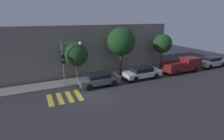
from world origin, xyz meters
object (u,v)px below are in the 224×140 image
at_px(sedan_middle, 142,73).
at_px(sedan_near_corner, 99,79).
at_px(traffic_light_pole, 68,57).
at_px(sedan_far_end, 211,62).
at_px(tree_far_end, 162,44).
at_px(tree_near_corner, 76,55).
at_px(pickup_truck, 183,65).
at_px(tree_midblock, 121,42).

bearing_deg(sedan_middle, sedan_near_corner, -180.00).
relative_size(traffic_light_pole, sedan_middle, 1.03).
distance_m(sedan_middle, sedan_far_end, 12.23).
relative_size(sedan_middle, tree_far_end, 0.93).
distance_m(sedan_middle, tree_near_corner, 7.97).
bearing_deg(pickup_truck, tree_midblock, 166.08).
relative_size(sedan_far_end, tree_far_end, 0.86).
distance_m(sedan_middle, tree_far_end, 5.76).
bearing_deg(tree_near_corner, pickup_truck, -8.52).
height_order(traffic_light_pole, sedan_middle, traffic_light_pole).
xyz_separation_m(traffic_light_pole, pickup_truck, (15.02, -1.27, -2.30)).
bearing_deg(sedan_near_corner, tree_midblock, 29.26).
height_order(sedan_middle, tree_midblock, tree_midblock).
bearing_deg(tree_far_end, tree_near_corner, -180.00).
xyz_separation_m(tree_midblock, tree_far_end, (6.32, -0.00, -0.65)).
bearing_deg(sedan_near_corner, sedan_far_end, 0.00).
xyz_separation_m(tree_near_corner, tree_far_end, (11.83, 0.00, 0.45)).
xyz_separation_m(traffic_light_pole, tree_near_corner, (1.10, 0.82, -0.06)).
xyz_separation_m(tree_near_corner, tree_midblock, (5.51, 0.00, 1.10)).
relative_size(traffic_light_pole, tree_near_corner, 1.06).
height_order(sedan_middle, sedan_far_end, sedan_far_end).
xyz_separation_m(sedan_far_end, tree_near_corner, (-19.53, 2.08, 2.39)).
height_order(pickup_truck, tree_near_corner, tree_near_corner).
bearing_deg(tree_near_corner, sedan_near_corner, -49.41).
relative_size(pickup_truck, tree_far_end, 1.09).
bearing_deg(sedan_near_corner, sedan_middle, 0.00).
bearing_deg(pickup_truck, sedan_far_end, -0.00).
bearing_deg(tree_near_corner, traffic_light_pole, -143.34).
bearing_deg(tree_near_corner, tree_far_end, 0.00).
height_order(tree_near_corner, tree_far_end, tree_far_end).
bearing_deg(sedan_middle, traffic_light_pole, 171.42).
relative_size(traffic_light_pole, sedan_near_corner, 1.09).
height_order(traffic_light_pole, pickup_truck, traffic_light_pole).
relative_size(sedan_far_end, tree_near_corner, 0.95).
xyz_separation_m(traffic_light_pole, tree_far_end, (12.93, 0.82, 0.40)).
distance_m(pickup_truck, tree_far_end, 3.99).
xyz_separation_m(sedan_near_corner, tree_midblock, (3.72, 2.08, 3.53)).
height_order(sedan_middle, pickup_truck, pickup_truck).
relative_size(sedan_near_corner, tree_far_end, 0.88).
relative_size(sedan_middle, tree_midblock, 0.77).
distance_m(sedan_near_corner, sedan_far_end, 17.74).
height_order(pickup_truck, tree_midblock, tree_midblock).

